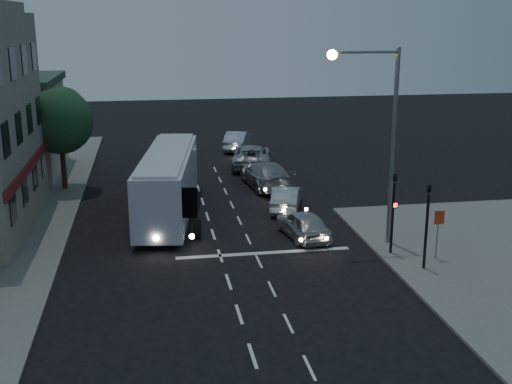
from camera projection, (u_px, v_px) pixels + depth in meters
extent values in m
plane|color=black|center=(226.00, 272.00, 26.96)|extent=(120.00, 120.00, 0.00)
cube|color=silver|center=(253.00, 356.00, 20.30)|extent=(0.12, 1.60, 0.01)
cube|color=silver|center=(239.00, 314.00, 23.15)|extent=(0.12, 1.60, 0.01)
cube|color=silver|center=(229.00, 282.00, 26.01)|extent=(0.12, 1.60, 0.01)
cube|color=silver|center=(220.00, 256.00, 28.86)|extent=(0.12, 1.60, 0.01)
cube|color=silver|center=(213.00, 234.00, 31.72)|extent=(0.12, 1.60, 0.01)
cube|color=silver|center=(207.00, 216.00, 34.57)|extent=(0.12, 1.60, 0.01)
cube|color=silver|center=(203.00, 201.00, 37.42)|extent=(0.12, 1.60, 0.01)
cube|color=silver|center=(198.00, 188.00, 40.28)|extent=(0.12, 1.60, 0.01)
cube|color=silver|center=(195.00, 177.00, 43.13)|extent=(0.12, 1.60, 0.01)
cube|color=silver|center=(309.00, 368.00, 19.61)|extent=(0.10, 1.50, 0.01)
cube|color=silver|center=(288.00, 323.00, 22.46)|extent=(0.10, 1.50, 0.01)
cube|color=silver|center=(272.00, 289.00, 25.31)|extent=(0.10, 1.50, 0.01)
cube|color=silver|center=(259.00, 261.00, 28.17)|extent=(0.10, 1.50, 0.01)
cube|color=silver|center=(248.00, 239.00, 31.02)|extent=(0.10, 1.50, 0.01)
cube|color=silver|center=(239.00, 220.00, 33.88)|extent=(0.10, 1.50, 0.01)
cube|color=silver|center=(232.00, 205.00, 36.73)|extent=(0.10, 1.50, 0.01)
cube|color=silver|center=(226.00, 191.00, 39.59)|extent=(0.10, 1.50, 0.01)
cube|color=silver|center=(220.00, 180.00, 42.44)|extent=(0.10, 1.50, 0.01)
cube|color=silver|center=(215.00, 169.00, 45.29)|extent=(0.10, 1.50, 0.01)
cube|color=silver|center=(264.00, 253.00, 29.19)|extent=(8.00, 0.35, 0.01)
cube|color=silver|center=(168.00, 182.00, 34.29)|extent=(3.93, 11.65, 3.05)
cube|color=silver|center=(167.00, 153.00, 33.87)|extent=(3.50, 11.22, 0.17)
cube|color=black|center=(173.00, 203.00, 28.77)|extent=(2.19, 0.41, 1.43)
cube|color=black|center=(190.00, 168.00, 34.77)|extent=(1.35, 9.44, 0.86)
cube|color=black|center=(145.00, 170.00, 34.38)|extent=(1.35, 9.44, 0.86)
cube|color=red|center=(190.00, 185.00, 35.50)|extent=(0.75, 5.20, 1.33)
cube|color=red|center=(146.00, 186.00, 35.11)|extent=(0.75, 5.20, 1.33)
cylinder|color=black|center=(147.00, 232.00, 30.65)|extent=(0.46, 0.99, 0.95)
cylinder|color=black|center=(197.00, 229.00, 31.03)|extent=(0.46, 0.99, 0.95)
cylinder|color=black|center=(147.00, 196.00, 36.72)|extent=(0.46, 0.99, 0.95)
cylinder|color=black|center=(188.00, 194.00, 37.11)|extent=(0.46, 0.99, 0.95)
cylinder|color=black|center=(147.00, 189.00, 38.26)|extent=(0.46, 0.99, 0.95)
cylinder|color=black|center=(187.00, 187.00, 38.65)|extent=(0.46, 0.99, 0.95)
cylinder|color=#FFF2CC|center=(156.00, 238.00, 29.00)|extent=(0.25, 0.08, 0.25)
cylinder|color=#FFF2CC|center=(192.00, 236.00, 29.26)|extent=(0.25, 0.08, 0.25)
imported|color=silver|center=(303.00, 224.00, 31.08)|extent=(2.23, 4.25, 1.38)
imported|color=silver|center=(286.00, 198.00, 35.60)|extent=(2.56, 4.34, 1.35)
imported|color=#96969C|center=(266.00, 175.00, 40.32)|extent=(2.88, 5.86, 1.64)
imported|color=#A5A5A7|center=(252.00, 156.00, 45.80)|extent=(3.67, 6.21, 1.62)
imported|color=silver|center=(238.00, 141.00, 51.81)|extent=(2.94, 4.96, 1.54)
cylinder|color=black|center=(392.00, 219.00, 28.50)|extent=(0.12, 0.12, 3.20)
imported|color=black|center=(395.00, 174.00, 27.96)|extent=(0.15, 0.18, 0.90)
cube|color=black|center=(395.00, 205.00, 28.15)|extent=(0.25, 0.12, 0.30)
cube|color=#FF0C0C|center=(395.00, 205.00, 28.08)|extent=(0.16, 0.02, 0.18)
cylinder|color=black|center=(426.00, 232.00, 26.71)|extent=(0.12, 0.12, 3.20)
imported|color=black|center=(430.00, 185.00, 26.17)|extent=(0.18, 0.15, 0.90)
cylinder|color=slate|center=(437.00, 237.00, 27.98)|extent=(0.06, 0.06, 2.00)
cube|color=red|center=(439.00, 217.00, 27.68)|extent=(0.45, 0.03, 0.60)
cylinder|color=slate|center=(393.00, 148.00, 29.14)|extent=(0.20, 0.20, 9.00)
cylinder|color=slate|center=(366.00, 52.00, 27.77)|extent=(3.00, 0.12, 0.12)
sphere|color=#FFBF59|center=(332.00, 55.00, 27.55)|extent=(0.44, 0.44, 0.44)
cube|color=gray|center=(3.00, 17.00, 30.31)|extent=(1.00, 12.00, 0.50)
cube|color=gray|center=(2.00, 7.00, 30.18)|extent=(1.00, 6.00, 0.50)
cube|color=maroon|center=(29.00, 166.00, 32.30)|extent=(0.15, 12.00, 0.50)
cube|color=black|center=(13.00, 207.00, 28.23)|extent=(0.06, 1.30, 1.50)
cube|color=black|center=(25.00, 189.00, 31.08)|extent=(0.06, 1.30, 1.50)
cube|color=black|center=(35.00, 175.00, 33.94)|extent=(0.06, 1.30, 1.50)
cube|color=black|center=(43.00, 163.00, 36.79)|extent=(0.06, 1.30, 1.50)
cube|color=black|center=(6.00, 139.00, 27.44)|extent=(0.06, 1.30, 1.50)
cube|color=black|center=(19.00, 128.00, 30.30)|extent=(0.06, 1.30, 1.50)
cube|color=black|center=(30.00, 119.00, 33.15)|extent=(0.06, 1.30, 1.50)
cube|color=black|center=(39.00, 111.00, 36.00)|extent=(0.06, 1.30, 1.50)
cube|color=black|center=(13.00, 64.00, 29.51)|extent=(0.06, 1.30, 1.50)
cube|color=black|center=(24.00, 60.00, 32.36)|extent=(0.06, 1.30, 1.50)
cube|color=black|center=(34.00, 56.00, 35.22)|extent=(0.06, 1.30, 1.50)
cylinder|color=black|center=(63.00, 166.00, 39.50)|extent=(0.32, 0.32, 2.80)
sphere|color=#133A1C|center=(60.00, 121.00, 38.77)|extent=(4.00, 4.00, 4.00)
sphere|color=#356237|center=(64.00, 108.00, 39.19)|extent=(2.60, 2.60, 2.60)
sphere|color=#133A1C|center=(53.00, 116.00, 38.05)|extent=(2.40, 2.40, 2.40)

